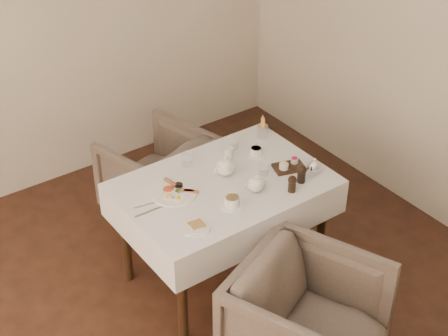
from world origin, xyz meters
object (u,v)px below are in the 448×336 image
at_px(armchair_near, 307,322).
at_px(breakfast_plate, 174,192).
at_px(armchair_far, 158,174).
at_px(table, 224,198).
at_px(teapot_centre, 226,166).

distance_m(armchair_near, breakfast_plate, 1.09).
xyz_separation_m(armchair_near, armchair_far, (0.11, 1.78, -0.03)).
relative_size(armchair_near, breakfast_plate, 2.72).
xyz_separation_m(table, teapot_centre, (0.06, 0.06, 0.18)).
xyz_separation_m(table, breakfast_plate, (-0.31, 0.09, 0.13)).
bearing_deg(armchair_near, armchair_far, 64.47).
xyz_separation_m(armchair_far, breakfast_plate, (-0.34, -0.80, 0.45)).
height_order(armchair_far, teapot_centre, teapot_centre).
height_order(armchair_near, teapot_centre, teapot_centre).
bearing_deg(breakfast_plate, armchair_far, 82.71).
height_order(table, armchair_far, table).
relative_size(armchair_far, breakfast_plate, 2.47).
bearing_deg(table, armchair_far, 87.69).
distance_m(armchair_far, teapot_centre, 0.96).
xyz_separation_m(armchair_near, breakfast_plate, (-0.23, 0.98, 0.41)).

